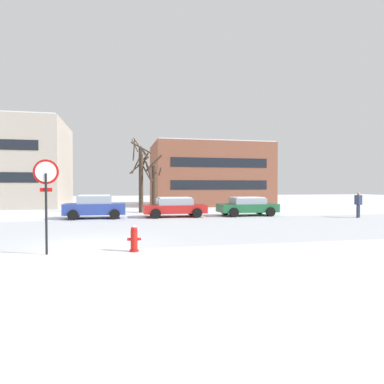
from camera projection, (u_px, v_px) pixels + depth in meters
The scene contains 12 objects.
ground_plane at pixel (86, 245), 11.96m from camera, with size 120.00×120.00×0.00m, color white.
road_surface at pixel (94, 231), 15.85m from camera, with size 80.00×9.96×0.00m.
stop_sign at pixel (46, 188), 10.33m from camera, with size 0.76×0.11×2.92m.
fire_hydrant at pixel (134, 238), 10.85m from camera, with size 0.44×0.30×0.85m.
parked_car_blue at pixel (95, 207), 21.79m from camera, with size 3.83×2.06×1.52m.
parked_car_red at pixel (174, 207), 22.81m from camera, with size 4.21×2.08×1.33m.
parked_car_green at pixel (247, 206), 23.79m from camera, with size 4.09×2.10×1.31m.
pedestrian_crossing at pixel (358, 203), 22.29m from camera, with size 0.41×0.42×1.71m.
tree_far_mid at pixel (141, 176), 26.54m from camera, with size 1.61×1.52×5.79m.
tree_far_left at pixel (141, 179), 26.53m from camera, with size 1.63×1.61×5.81m.
tree_far_right at pixel (153, 185), 26.62m from camera, with size 1.63×1.64×4.63m.
building_far_right at pixel (209, 175), 37.12m from camera, with size 12.24×8.30×6.66m.
Camera 1 is at (1.14, -12.45, 2.12)m, focal length 31.63 mm.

